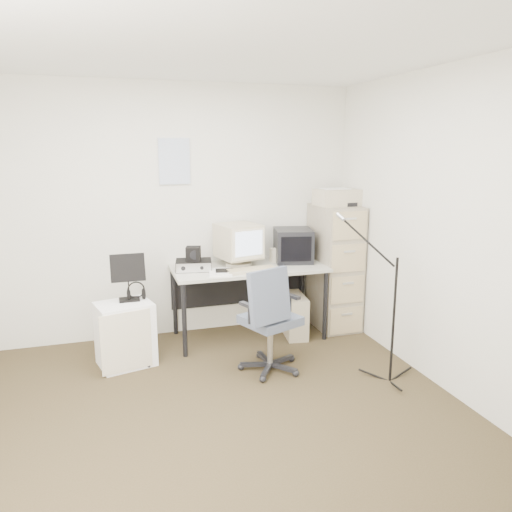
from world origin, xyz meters
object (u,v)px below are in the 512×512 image
object	(u,v)px
side_cart	(125,334)
office_chair	(270,318)
filing_cabinet	(334,267)
desk	(249,302)

from	to	relation	value
side_cart	office_chair	bearing A→B (deg)	-36.47
filing_cabinet	side_cart	distance (m)	2.23
desk	office_chair	xyz separation A→B (m)	(-0.04, -0.79, 0.11)
office_chair	desk	bearing A→B (deg)	65.23
filing_cabinet	desk	world-z (taller)	filing_cabinet
desk	side_cart	world-z (taller)	desk
desk	side_cart	xyz separation A→B (m)	(-1.23, -0.31, -0.08)
filing_cabinet	office_chair	size ratio (longest dim) A/B	1.38
side_cart	desk	bearing A→B (deg)	-0.01
office_chair	side_cart	world-z (taller)	office_chair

